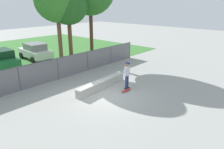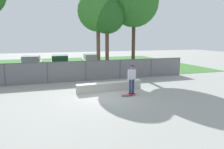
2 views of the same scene
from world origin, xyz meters
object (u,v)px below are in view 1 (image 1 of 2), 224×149
(car_white, at_px, (35,51))
(concrete_ledge, at_px, (102,84))
(skateboarder, at_px, (127,74))
(tree_near_right, at_px, (57,0))
(car_green, at_px, (1,59))
(skateboard, at_px, (126,90))
(tree_mid, at_px, (68,6))

(car_white, bearing_deg, concrete_ledge, -95.92)
(skateboarder, relative_size, tree_near_right, 0.25)
(car_green, xyz_separation_m, car_white, (3.53, 0.56, 0.00))
(skateboard, height_order, car_white, car_white)
(skateboarder, bearing_deg, car_green, 107.03)
(car_white, bearing_deg, car_green, -171.02)
(skateboard, relative_size, tree_near_right, 0.11)
(tree_mid, distance_m, car_green, 7.70)
(skateboarder, bearing_deg, tree_near_right, 93.46)
(car_green, bearing_deg, skateboarder, -72.97)
(car_green, bearing_deg, skateboard, -74.71)
(car_green, height_order, car_white, same)
(concrete_ledge, height_order, tree_mid, tree_mid)
(tree_near_right, bearing_deg, skateboarder, -86.54)
(tree_mid, bearing_deg, car_green, 126.07)
(tree_mid, height_order, car_green, tree_mid)
(tree_near_right, xyz_separation_m, tree_mid, (0.67, -0.48, -0.42))
(concrete_ledge, bearing_deg, tree_mid, 75.26)
(tree_mid, xyz_separation_m, car_green, (-3.71, 5.09, -4.44))
(skateboard, height_order, tree_near_right, tree_near_right)
(tree_mid, bearing_deg, skateboard, -95.25)
(skateboard, xyz_separation_m, tree_near_right, (-0.09, 6.82, 5.62))
(skateboarder, height_order, tree_mid, tree_mid)
(concrete_ledge, bearing_deg, tree_near_right, 83.62)
(car_green, bearing_deg, tree_near_right, -56.65)
(concrete_ledge, distance_m, skateboarder, 1.83)
(tree_mid, xyz_separation_m, car_white, (-0.18, 5.65, -4.44))
(tree_mid, bearing_deg, skateboarder, -92.53)
(concrete_ledge, xyz_separation_m, tree_near_right, (0.59, 5.26, 5.40))
(skateboarder, bearing_deg, tree_mid, 87.47)
(tree_near_right, distance_m, tree_mid, 0.92)
(skateboarder, relative_size, car_green, 0.43)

